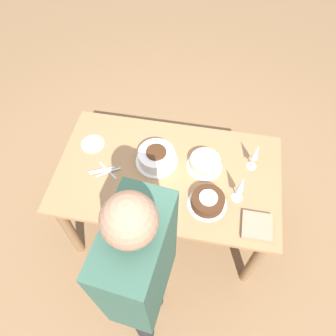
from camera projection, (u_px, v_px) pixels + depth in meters
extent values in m
plane|color=#8E6B47|center=(168.00, 222.00, 2.76)|extent=(12.00, 12.00, 0.00)
cube|color=#9E754C|center=(168.00, 174.00, 2.14)|extent=(1.45, 0.85, 0.03)
cylinder|color=brown|center=(70.00, 230.00, 2.33)|extent=(0.07, 0.07, 0.74)
cylinder|color=brown|center=(254.00, 262.00, 2.20)|extent=(0.07, 0.07, 0.74)
cylinder|color=brown|center=(98.00, 152.00, 2.71)|extent=(0.07, 0.07, 0.74)
cylinder|color=brown|center=(257.00, 176.00, 2.59)|extent=(0.07, 0.07, 0.74)
cylinder|color=white|center=(157.00, 161.00, 2.18)|extent=(0.28, 0.28, 0.01)
cylinder|color=white|center=(156.00, 157.00, 2.14)|extent=(0.24, 0.24, 0.09)
cylinder|color=#422614|center=(156.00, 152.00, 2.09)|extent=(0.13, 0.13, 0.01)
cylinder|color=white|center=(207.00, 204.00, 1.99)|extent=(0.24, 0.24, 0.01)
cylinder|color=#422614|center=(208.00, 201.00, 1.96)|extent=(0.20, 0.20, 0.07)
cylinder|color=white|center=(208.00, 198.00, 1.93)|extent=(0.11, 0.11, 0.01)
cylinder|color=white|center=(204.00, 166.00, 2.15)|extent=(0.23, 0.23, 0.01)
cylinder|color=beige|center=(205.00, 163.00, 2.12)|extent=(0.19, 0.19, 0.07)
cylinder|color=silver|center=(237.00, 198.00, 2.02)|extent=(0.07, 0.07, 0.00)
cylinder|color=silver|center=(238.00, 194.00, 1.98)|extent=(0.01, 0.01, 0.09)
cone|color=silver|center=(242.00, 185.00, 1.89)|extent=(0.04, 0.04, 0.13)
cylinder|color=silver|center=(251.00, 166.00, 2.15)|extent=(0.07, 0.07, 0.00)
cylinder|color=silver|center=(253.00, 162.00, 2.12)|extent=(0.01, 0.01, 0.09)
cone|color=silver|center=(256.00, 152.00, 2.03)|extent=(0.04, 0.04, 0.12)
cylinder|color=beige|center=(93.00, 144.00, 2.25)|extent=(0.16, 0.16, 0.01)
cube|color=silver|center=(108.00, 170.00, 2.13)|extent=(0.14, 0.11, 0.00)
cube|color=silver|center=(106.00, 170.00, 2.13)|extent=(0.16, 0.07, 0.00)
cube|color=silver|center=(108.00, 172.00, 2.12)|extent=(0.15, 0.11, 0.00)
cube|color=silver|center=(103.00, 172.00, 2.12)|extent=(0.16, 0.08, 0.00)
cube|color=silver|center=(102.00, 170.00, 2.12)|extent=(0.16, 0.08, 0.00)
cube|color=gray|center=(257.00, 226.00, 1.90)|extent=(0.17, 0.17, 0.03)
cylinder|color=#232328|center=(142.00, 322.00, 1.95)|extent=(0.11, 0.11, 0.83)
cylinder|color=#232328|center=(154.00, 286.00, 2.07)|extent=(0.11, 0.11, 0.83)
cube|color=#335647|center=(139.00, 265.00, 1.38)|extent=(0.26, 0.42, 0.69)
sphere|color=#997056|center=(129.00, 220.00, 1.02)|extent=(0.19, 0.19, 0.19)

